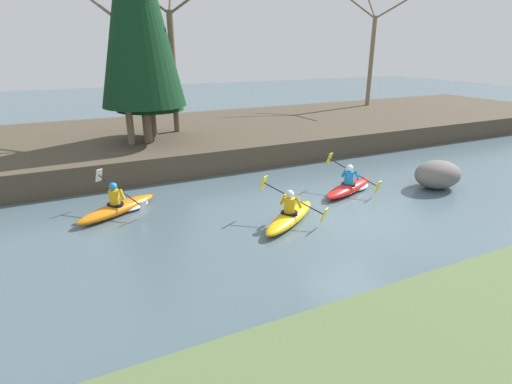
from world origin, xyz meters
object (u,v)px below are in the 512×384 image
Objects in this scene: kayaker_trailing at (120,207)px; boulder_midstream at (438,174)px; kayaker_middle at (290,215)px; kayaker_lead at (351,186)px.

kayaker_trailing is 10.73m from boulder_midstream.
kayaker_middle and kayaker_trailing have the same top height.
kayaker_lead is at bearing 161.93° from boulder_midstream.
boulder_midstream is (6.19, 0.35, 0.27)m from kayaker_middle.
kayaker_lead is at bearing -11.95° from kayaker_middle.
kayaker_lead is 1.06× the size of kayaker_middle.
kayaker_lead is 1.04× the size of kayaker_trailing.
kayaker_trailing is at bearing 146.11° from kayaker_lead.
kayaker_lead and kayaker_middle have the same top height.
kayaker_middle is (-3.19, -1.33, 0.02)m from kayaker_lead.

